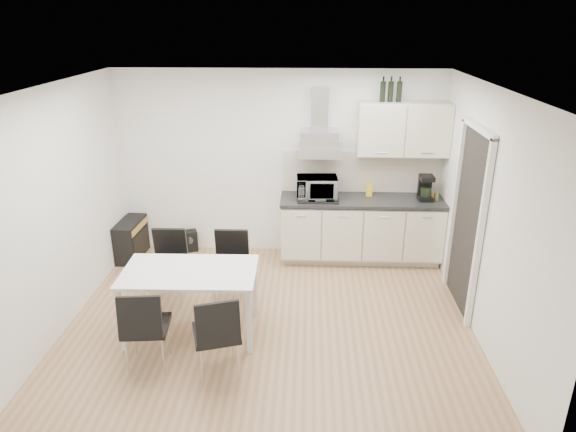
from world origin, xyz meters
name	(u,v)px	position (x,y,z in m)	size (l,w,h in m)	color
ground	(270,324)	(0.00, 0.00, 0.00)	(4.50, 4.50, 0.00)	tan
wall_back	(279,164)	(0.00, 2.00, 1.30)	(4.50, 0.10, 2.60)	white
wall_front	(245,326)	(0.00, -2.00, 1.30)	(4.50, 0.10, 2.60)	white
wall_left	(54,214)	(-2.25, 0.00, 1.30)	(0.10, 4.00, 2.60)	white
wall_right	(488,220)	(2.25, 0.00, 1.30)	(0.10, 4.00, 2.60)	white
ceiling	(266,88)	(0.00, 0.00, 2.60)	(4.50, 4.50, 0.00)	white
doorway	(466,222)	(2.21, 0.55, 1.05)	(0.08, 1.04, 2.10)	white
kitchenette	(364,204)	(1.19, 1.73, 0.83)	(2.22, 0.64, 2.52)	beige
dining_table	(190,278)	(-0.82, -0.18, 0.67)	(1.42, 0.83, 0.75)	white
chair_far_left	(168,268)	(-1.24, 0.46, 0.44)	(0.44, 0.50, 0.88)	black
chair_far_right	(230,270)	(-0.49, 0.45, 0.44)	(0.44, 0.50, 0.88)	black
chair_near_left	(147,327)	(-1.13, -0.77, 0.44)	(0.44, 0.50, 0.88)	black
chair_near_right	(216,334)	(-0.43, -0.86, 0.44)	(0.44, 0.50, 0.88)	black
guitar_amp	(131,239)	(-2.09, 1.65, 0.28)	(0.32, 0.67, 0.55)	black
floor_speaker	(191,241)	(-1.30, 1.90, 0.15)	(0.19, 0.17, 0.31)	black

